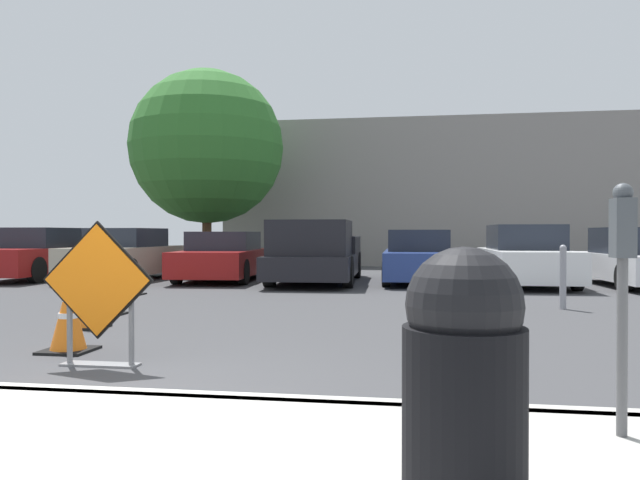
% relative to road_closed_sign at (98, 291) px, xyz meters
% --- Properties ---
extents(ground_plane, '(96.00, 96.00, 0.00)m').
position_rel_road_closed_sign_xyz_m(ground_plane, '(0.61, 8.65, -0.74)').
color(ground_plane, '#3D3D3F').
extents(curb_lip, '(28.02, 0.20, 0.14)m').
position_rel_road_closed_sign_xyz_m(curb_lip, '(0.61, -1.35, -0.67)').
color(curb_lip, '#ADAAA3').
rests_on(curb_lip, ground_plane).
extents(road_closed_sign, '(1.14, 0.20, 1.42)m').
position_rel_road_closed_sign_xyz_m(road_closed_sign, '(0.00, 0.00, 0.00)').
color(road_closed_sign, black).
rests_on(road_closed_sign, ground_plane).
extents(traffic_cone_nearest, '(0.52, 0.52, 0.79)m').
position_rel_road_closed_sign_xyz_m(traffic_cone_nearest, '(-0.71, 0.66, -0.35)').
color(traffic_cone_nearest, black).
rests_on(traffic_cone_nearest, ground_plane).
extents(traffic_cone_second, '(0.46, 0.46, 0.83)m').
position_rel_road_closed_sign_xyz_m(traffic_cone_second, '(-1.36, 2.24, -0.33)').
color(traffic_cone_second, black).
rests_on(traffic_cone_second, ground_plane).
extents(traffic_cone_third, '(0.49, 0.49, 0.81)m').
position_rel_road_closed_sign_xyz_m(traffic_cone_third, '(-1.79, 3.57, -0.34)').
color(traffic_cone_third, black).
rests_on(traffic_cone_third, ground_plane).
extents(traffic_cone_fourth, '(0.40, 0.40, 0.82)m').
position_rel_road_closed_sign_xyz_m(traffic_cone_fourth, '(-2.41, 5.06, -0.34)').
color(traffic_cone_fourth, black).
rests_on(traffic_cone_fourth, ground_plane).
extents(traffic_cone_fifth, '(0.52, 0.52, 0.72)m').
position_rel_road_closed_sign_xyz_m(traffic_cone_fifth, '(-2.89, 6.60, -0.39)').
color(traffic_cone_fifth, black).
rests_on(traffic_cone_fifth, ground_plane).
extents(parked_car_nearest, '(1.88, 4.62, 1.45)m').
position_rel_road_closed_sign_xyz_m(parked_car_nearest, '(-7.49, 10.50, -0.06)').
color(parked_car_nearest, maroon).
rests_on(parked_car_nearest, ground_plane).
extents(parked_car_second, '(1.83, 4.40, 1.43)m').
position_rel_road_closed_sign_xyz_m(parked_car_second, '(-4.85, 10.38, -0.06)').
color(parked_car_second, '#A39984').
rests_on(parked_car_second, ground_plane).
extents(parked_car_third, '(2.17, 4.61, 1.34)m').
position_rel_road_closed_sign_xyz_m(parked_car_third, '(-2.22, 10.83, -0.11)').
color(parked_car_third, maroon).
rests_on(parked_car_third, ground_plane).
extents(pickup_truck, '(2.28, 5.49, 1.61)m').
position_rel_road_closed_sign_xyz_m(pickup_truck, '(0.44, 10.20, -0.01)').
color(pickup_truck, black).
rests_on(pickup_truck, ground_plane).
extents(parked_car_fourth, '(1.88, 4.19, 1.38)m').
position_rel_road_closed_sign_xyz_m(parked_car_fourth, '(3.06, 10.82, -0.10)').
color(parked_car_fourth, navy).
rests_on(parked_car_fourth, ground_plane).
extents(parked_car_fifth, '(1.98, 4.57, 1.50)m').
position_rel_road_closed_sign_xyz_m(parked_car_fifth, '(5.70, 10.47, -0.05)').
color(parked_car_fifth, white).
rests_on(parked_car_fifth, ground_plane).
extents(parked_car_sixth, '(2.16, 4.56, 1.44)m').
position_rel_road_closed_sign_xyz_m(parked_car_sixth, '(8.34, 10.50, -0.08)').
color(parked_car_sixth, silver).
rests_on(parked_car_sixth, ground_plane).
extents(trash_bin, '(0.54, 0.54, 1.10)m').
position_rel_road_closed_sign_xyz_m(trash_bin, '(3.27, -2.85, -0.04)').
color(trash_bin, black).
rests_on(trash_bin, sidewalk_strip).
extents(bollard_nearest, '(0.12, 0.12, 0.98)m').
position_rel_road_closed_sign_xyz_m(bollard_nearest, '(3.68, 5.49, -0.22)').
color(bollard_nearest, gray).
rests_on(bollard_nearest, ground_plane).
extents(bollard_second, '(0.12, 0.12, 1.10)m').
position_rel_road_closed_sign_xyz_m(bollard_second, '(5.50, 5.49, -0.16)').
color(bollard_second, gray).
rests_on(bollard_second, ground_plane).
extents(parking_meter, '(0.11, 0.15, 1.44)m').
position_rel_road_closed_sign_xyz_m(parking_meter, '(4.22, -1.86, 0.38)').
color(parking_meter, '#59595B').
rests_on(parking_meter, sidewalk_strip).
extents(building_facade_backdrop, '(18.07, 5.00, 5.78)m').
position_rel_road_closed_sign_xyz_m(building_facade_backdrop, '(4.30, 21.06, 2.15)').
color(building_facade_backdrop, gray).
rests_on(building_facade_backdrop, ground_plane).
extents(street_tree_behind_lot, '(5.29, 5.29, 6.92)m').
position_rel_road_closed_sign_xyz_m(street_tree_behind_lot, '(-4.17, 15.05, 3.54)').
color(street_tree_behind_lot, '#513823').
rests_on(street_tree_behind_lot, ground_plane).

